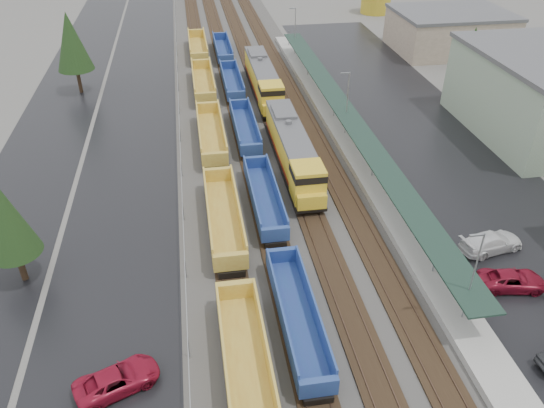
{
  "coord_description": "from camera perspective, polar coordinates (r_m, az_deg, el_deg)",
  "views": [
    {
      "loc": [
        -7.96,
        -4.2,
        27.73
      ],
      "look_at": [
        -1.67,
        34.43,
        2.0
      ],
      "focal_mm": 35.0,
      "sensor_mm": 36.0,
      "label": 1
    }
  ],
  "objects": [
    {
      "name": "locomotive_trail",
      "position": [
        73.84,
        -0.96,
        13.21
      ],
      "size": [
        2.95,
        19.44,
        4.4
      ],
      "color": "black",
      "rests_on": "ground"
    },
    {
      "name": "tree_west_near",
      "position": [
        42.97,
        -26.78,
        -1.34
      ],
      "size": [
        3.96,
        3.96,
        9.0
      ],
      "color": "#332316",
      "rests_on": "ground"
    },
    {
      "name": "well_string_blue",
      "position": [
        49.37,
        -0.85,
        0.68
      ],
      "size": [
        2.46,
        105.5,
        2.18
      ],
      "color": "navy",
      "rests_on": "ground"
    },
    {
      "name": "west_parking_lot",
      "position": [
        70.28,
        -14.41,
        9.02
      ],
      "size": [
        10.0,
        160.0,
        0.02
      ],
      "primitive_type": "cube",
      "color": "black",
      "rests_on": "ground"
    },
    {
      "name": "tree_east",
      "position": [
        74.93,
        20.6,
        14.8
      ],
      "size": [
        4.4,
        4.4,
        10.0
      ],
      "color": "#332316",
      "rests_on": "ground"
    },
    {
      "name": "chainlink_fence",
      "position": [
        67.89,
        -9.99,
        10.18
      ],
      "size": [
        0.08,
        160.04,
        2.02
      ],
      "color": "gray",
      "rests_on": "ground"
    },
    {
      "name": "west_road",
      "position": [
        71.98,
        -22.39,
        8.1
      ],
      "size": [
        9.0,
        160.0,
        0.02
      ],
      "primitive_type": "cube",
      "color": "black",
      "rests_on": "ground"
    },
    {
      "name": "parked_car_west_c",
      "position": [
        35.71,
        -16.32,
        -17.69
      ],
      "size": [
        4.22,
        5.75,
        1.45
      ],
      "primitive_type": "imported",
      "rotation": [
        0.0,
        0.0,
        1.96
      ],
      "color": "maroon",
      "rests_on": "ground"
    },
    {
      "name": "station_platform",
      "position": [
        63.03,
        7.83,
        7.63
      ],
      "size": [
        3.0,
        80.0,
        8.0
      ],
      "color": "#9E9B93",
      "rests_on": "ground"
    },
    {
      "name": "parked_car_east_c",
      "position": [
        47.92,
        22.53,
        -3.82
      ],
      "size": [
        3.28,
        5.88,
        1.61
      ],
      "primitive_type": "imported",
      "rotation": [
        0.0,
        0.0,
        1.76
      ],
      "color": "silver",
      "rests_on": "ground"
    },
    {
      "name": "parked_car_east_b",
      "position": [
        44.7,
        24.42,
        -7.48
      ],
      "size": [
        3.11,
        5.37,
        1.41
      ],
      "primitive_type": "imported",
      "rotation": [
        0.0,
        0.0,
        1.41
      ],
      "color": "maroon",
      "rests_on": "ground"
    },
    {
      "name": "trackbed",
      "position": [
        70.32,
        -2.05,
        10.21
      ],
      "size": [
        14.6,
        160.0,
        0.22
      ],
      "color": "black",
      "rests_on": "ground"
    },
    {
      "name": "well_string_yellow",
      "position": [
        46.75,
        -5.22,
        -1.39
      ],
      "size": [
        2.8,
        114.6,
        2.49
      ],
      "color": "gold",
      "rests_on": "ground"
    },
    {
      "name": "east_commuter_lot",
      "position": [
        66.58,
        15.72,
        7.42
      ],
      "size": [
        16.0,
        100.0,
        0.02
      ],
      "primitive_type": "cube",
      "color": "black",
      "rests_on": "ground"
    },
    {
      "name": "ballast_strip",
      "position": [
        70.37,
        -2.04,
        10.13
      ],
      "size": [
        20.0,
        160.0,
        0.08
      ],
      "primitive_type": "cube",
      "color": "#302D2B",
      "rests_on": "ground"
    },
    {
      "name": "tree_west_far",
      "position": [
        78.46,
        -20.8,
        16.04
      ],
      "size": [
        4.84,
        4.84,
        11.0
      ],
      "color": "#332316",
      "rests_on": "ground"
    },
    {
      "name": "locomotive_lead",
      "position": [
        54.87,
        2.28,
        5.74
      ],
      "size": [
        2.95,
        19.44,
        4.4
      ],
      "color": "black",
      "rests_on": "ground"
    }
  ]
}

